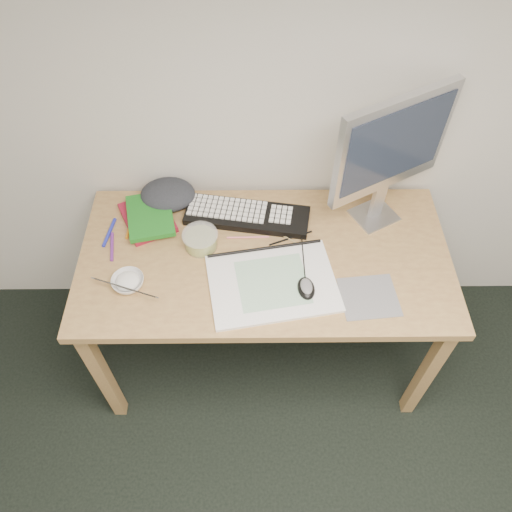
{
  "coord_description": "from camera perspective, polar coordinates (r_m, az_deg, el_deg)",
  "views": [
    {
      "loc": [
        -0.07,
        0.27,
        2.22
      ],
      "look_at": [
        -0.06,
        1.36,
        0.83
      ],
      "focal_mm": 35.0,
      "sensor_mm": 36.0,
      "label": 1
    }
  ],
  "objects": [
    {
      "name": "cloth_lump",
      "position": [
        2.07,
        -10.05,
        6.92
      ],
      "size": [
        0.22,
        0.21,
        0.08
      ],
      "primitive_type": "ellipsoid",
      "rotation": [
        0.0,
        0.0,
        0.32
      ],
      "color": "#272B2F",
      "rests_on": "desk"
    },
    {
      "name": "desk",
      "position": [
        1.94,
        0.98,
        -1.43
      ],
      "size": [
        1.4,
        0.7,
        0.75
      ],
      "color": "tan",
      "rests_on": "ground"
    },
    {
      "name": "book_red",
      "position": [
        2.03,
        -12.29,
        4.3
      ],
      "size": [
        0.26,
        0.28,
        0.02
      ],
      "primitive_type": "cube",
      "rotation": [
        0.0,
        0.0,
        0.46
      ],
      "color": "maroon",
      "rests_on": "desk"
    },
    {
      "name": "pencil_tan",
      "position": [
        1.94,
        3.26,
        2.23
      ],
      "size": [
        0.15,
        0.11,
        0.01
      ],
      "primitive_type": "cylinder",
      "rotation": [
        0.0,
        1.57,
        -0.64
      ],
      "color": "tan",
      "rests_on": "desk"
    },
    {
      "name": "sketchpad",
      "position": [
        1.79,
        1.9,
        -3.12
      ],
      "size": [
        0.5,
        0.39,
        0.01
      ],
      "primitive_type": "cube",
      "rotation": [
        0.0,
        0.0,
        0.17
      ],
      "color": "white",
      "rests_on": "desk"
    },
    {
      "name": "rice_bowl",
      "position": [
        1.84,
        -14.4,
        -2.91
      ],
      "size": [
        0.12,
        0.12,
        0.04
      ],
      "primitive_type": "imported",
      "rotation": [
        0.0,
        0.0,
        0.07
      ],
      "color": "silver",
      "rests_on": "desk"
    },
    {
      "name": "marker_orange",
      "position": [
        2.03,
        -14.22,
        3.33
      ],
      "size": [
        0.02,
        0.13,
        0.01
      ],
      "primitive_type": "cylinder",
      "rotation": [
        0.0,
        1.57,
        1.52
      ],
      "color": "orange",
      "rests_on": "desk"
    },
    {
      "name": "pencil_black",
      "position": [
        1.93,
        3.99,
        2.06
      ],
      "size": [
        0.17,
        0.07,
        0.01
      ],
      "primitive_type": "cylinder",
      "rotation": [
        0.0,
        1.57,
        0.38
      ],
      "color": "black",
      "rests_on": "desk"
    },
    {
      "name": "fruit_tub",
      "position": [
        1.89,
        -6.36,
        1.83
      ],
      "size": [
        0.17,
        0.17,
        0.07
      ],
      "primitive_type": "cylinder",
      "rotation": [
        0.0,
        0.0,
        -0.26
      ],
      "color": "#DAC24D",
      "rests_on": "desk"
    },
    {
      "name": "mousepad",
      "position": [
        1.81,
        12.78,
        -4.58
      ],
      "size": [
        0.22,
        0.2,
        0.0
      ],
      "primitive_type": "cube",
      "rotation": [
        0.0,
        0.0,
        0.1
      ],
      "color": "gray",
      "rests_on": "desk"
    },
    {
      "name": "keyboard",
      "position": [
        1.99,
        -1.01,
        4.63
      ],
      "size": [
        0.51,
        0.23,
        0.03
      ],
      "primitive_type": "cube",
      "rotation": [
        0.0,
        0.0,
        -0.17
      ],
      "color": "black",
      "rests_on": "desk"
    },
    {
      "name": "pencil_pink",
      "position": [
        1.93,
        -0.93,
        2.16
      ],
      "size": [
        0.16,
        0.01,
        0.01
      ],
      "primitive_type": "cylinder",
      "rotation": [
        0.0,
        1.57,
        0.02
      ],
      "color": "pink",
      "rests_on": "desk"
    },
    {
      "name": "marker_blue",
      "position": [
        2.02,
        -16.42,
        2.61
      ],
      "size": [
        0.03,
        0.14,
        0.01
      ],
      "primitive_type": "cylinder",
      "rotation": [
        0.0,
        1.57,
        1.42
      ],
      "color": "#212AB6",
      "rests_on": "desk"
    },
    {
      "name": "book_green",
      "position": [
        2.01,
        -12.0,
        4.53
      ],
      "size": [
        0.22,
        0.27,
        0.02
      ],
      "primitive_type": "cube",
      "rotation": [
        0.0,
        0.0,
        0.22
      ],
      "color": "#1C711E",
      "rests_on": "book_red"
    },
    {
      "name": "monitor",
      "position": [
        1.83,
        15.3,
        11.8
      ],
      "size": [
        0.43,
        0.26,
        0.55
      ],
      "rotation": [
        0.0,
        0.0,
        0.5
      ],
      "color": "silver",
      "rests_on": "desk"
    },
    {
      "name": "mouse",
      "position": [
        1.77,
        5.78,
        -3.5
      ],
      "size": [
        0.07,
        0.1,
        0.03
      ],
      "primitive_type": "ellipsoid",
      "rotation": [
        0.0,
        0.0,
        0.11
      ],
      "color": "black",
      "rests_on": "sketchpad"
    },
    {
      "name": "chopsticks",
      "position": [
        1.8,
        -14.8,
        -3.52
      ],
      "size": [
        0.24,
        0.1,
        0.02
      ],
      "primitive_type": "cylinder",
      "rotation": [
        0.0,
        1.57,
        -0.34
      ],
      "color": "silver",
      "rests_on": "rice_bowl"
    },
    {
      "name": "marker_purple",
      "position": [
        1.97,
        -16.14,
        1.05
      ],
      "size": [
        0.03,
        0.14,
        0.01
      ],
      "primitive_type": "cylinder",
      "rotation": [
        0.0,
        1.57,
        1.73
      ],
      "color": "#682587",
      "rests_on": "desk"
    }
  ]
}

